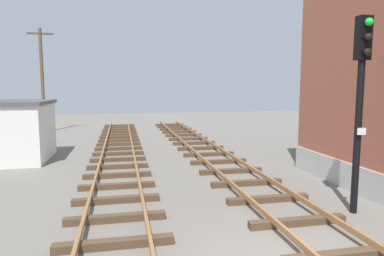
% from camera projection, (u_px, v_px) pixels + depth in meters
% --- Properties ---
extents(track_near_building, '(2.50, 50.08, 0.32)m').
position_uv_depth(track_near_building, '(343.00, 254.00, 6.57)').
color(track_near_building, '#4C3826').
rests_on(track_near_building, ground).
extents(signal_mast, '(0.36, 0.40, 5.14)m').
position_uv_depth(signal_mast, '(361.00, 92.00, 8.71)').
color(signal_mast, black).
rests_on(signal_mast, ground).
extents(control_hut, '(3.00, 3.80, 2.76)m').
position_uv_depth(control_hut, '(16.00, 131.00, 15.54)').
color(control_hut, silver).
rests_on(control_hut, ground).
extents(utility_pole_far, '(1.80, 0.24, 7.70)m').
position_uv_depth(utility_pole_far, '(42.00, 78.00, 25.22)').
color(utility_pole_far, brown).
rests_on(utility_pole_far, ground).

